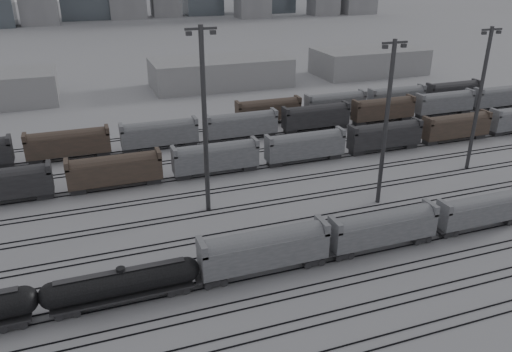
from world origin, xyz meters
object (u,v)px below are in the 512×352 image
object	(u,v)px
tank_car_b	(122,283)
light_mast_c	(386,121)
hopper_car_c	(482,209)
hopper_car_b	(383,226)
hopper_car_a	(264,248)

from	to	relation	value
tank_car_b	light_mast_c	bearing A→B (deg)	16.56
tank_car_b	light_mast_c	world-z (taller)	light_mast_c
hopper_car_c	light_mast_c	size ratio (longest dim) A/B	0.55
hopper_car_b	hopper_car_a	bearing A→B (deg)	180.00
tank_car_b	hopper_car_b	xyz separation A→B (m)	(32.67, 0.00, 0.80)
tank_car_b	hopper_car_b	world-z (taller)	hopper_car_b
hopper_car_c	light_mast_c	xyz separation A→B (m)	(-8.85, 11.78, 10.08)
tank_car_b	light_mast_c	xyz separation A→B (m)	(39.64, 11.78, 10.66)
hopper_car_c	hopper_car_a	bearing A→B (deg)	180.00
hopper_car_a	hopper_car_c	size ratio (longest dim) A/B	1.15
hopper_car_b	hopper_car_c	xyz separation A→B (m)	(15.82, 0.00, -0.23)
hopper_car_b	light_mast_c	world-z (taller)	light_mast_c
hopper_car_b	hopper_car_c	distance (m)	15.82
hopper_car_a	hopper_car_c	world-z (taller)	hopper_car_a
hopper_car_a	tank_car_b	bearing A→B (deg)	-180.00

